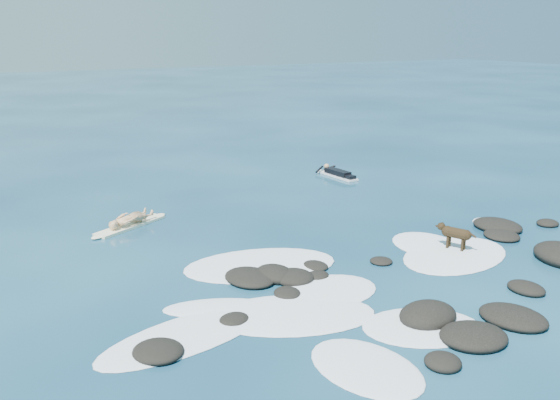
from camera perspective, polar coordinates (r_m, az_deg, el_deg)
ground at (r=15.94m, az=9.90°, el=-6.09°), size 160.00×160.00×0.00m
reef_rocks at (r=15.82m, az=18.72°, el=-6.50°), size 14.45×6.50×0.54m
breaking_foam at (r=14.68m, az=5.84°, el=-7.82°), size 13.55×8.14×0.12m
standing_surfer_rig at (r=19.14m, az=-13.64°, el=-0.52°), size 2.71×1.70×1.69m
paddling_surfer_rig at (r=25.20m, az=5.25°, el=2.44°), size 1.03×2.32×0.40m
dog at (r=17.33m, az=15.66°, el=-2.93°), size 0.62×1.11×0.75m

